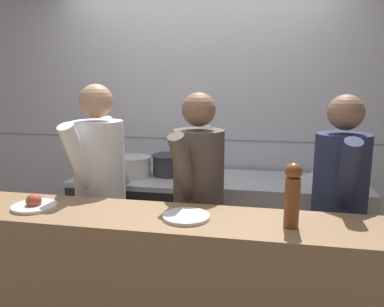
{
  "coord_description": "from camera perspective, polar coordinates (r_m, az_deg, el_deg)",
  "views": [
    {
      "loc": [
        0.59,
        -2.06,
        1.68
      ],
      "look_at": [
        0.06,
        0.6,
        1.15
      ],
      "focal_mm": 35.0,
      "sensor_mm": 36.0,
      "label": 1
    }
  ],
  "objects": [
    {
      "name": "mixing_bowl_steel",
      "position": [
        3.15,
        17.91,
        -3.26
      ],
      "size": [
        0.22,
        0.22,
        0.08
      ],
      "color": "#B7BABF",
      "rests_on": "prep_counter"
    },
    {
      "name": "pass_counter",
      "position": [
        2.2,
        -0.42,
        -21.85
      ],
      "size": [
        3.02,
        0.45,
        0.98
      ],
      "color": "#93704C",
      "rests_on": "ground_plane"
    },
    {
      "name": "chef_line",
      "position": [
        2.51,
        21.39,
        -8.05
      ],
      "size": [
        0.34,
        0.7,
        1.6
      ],
      "rotation": [
        0.0,
        0.0,
        -0.03
      ],
      "color": "black",
      "rests_on": "ground_plane"
    },
    {
      "name": "pepper_mill",
      "position": [
        1.86,
        15.05,
        -5.95
      ],
      "size": [
        0.08,
        0.08,
        0.32
      ],
      "color": "brown",
      "rests_on": "pass_counter"
    },
    {
      "name": "plated_dish_appetiser",
      "position": [
        1.96,
        -0.88,
        -9.58
      ],
      "size": [
        0.25,
        0.25,
        0.02
      ],
      "color": "white",
      "rests_on": "pass_counter"
    },
    {
      "name": "braising_pot",
      "position": [
        3.21,
        -3.44,
        -1.63
      ],
      "size": [
        0.3,
        0.3,
        0.18
      ],
      "color": "#2D2D33",
      "rests_on": "oven_range"
    },
    {
      "name": "sauce_pot",
      "position": [
        3.19,
        -8.87,
        -1.87
      ],
      "size": [
        0.3,
        0.3,
        0.17
      ],
      "color": "beige",
      "rests_on": "oven_range"
    },
    {
      "name": "wall_back_tiled",
      "position": [
        3.45,
        1.26,
        4.74
      ],
      "size": [
        8.0,
        0.06,
        2.6
      ],
      "color": "silver",
      "rests_on": "ground_plane"
    },
    {
      "name": "plated_dish_main",
      "position": [
        2.29,
        -22.93,
        -7.16
      ],
      "size": [
        0.24,
        0.24,
        0.08
      ],
      "color": "white",
      "rests_on": "pass_counter"
    },
    {
      "name": "prep_counter",
      "position": [
        3.23,
        12.74,
        -11.77
      ],
      "size": [
        1.36,
        0.65,
        0.89
      ],
      "color": "#B7BABF",
      "rests_on": "ground_plane"
    },
    {
      "name": "chef_head_cook",
      "position": [
        2.65,
        -13.75,
        -5.85
      ],
      "size": [
        0.39,
        0.73,
        1.66
      ],
      "rotation": [
        0.0,
        0.0,
        -0.18
      ],
      "color": "black",
      "rests_on": "ground_plane"
    },
    {
      "name": "oven_range",
      "position": [
        3.4,
        -8.48,
        -10.4
      ],
      "size": [
        0.96,
        0.71,
        0.88
      ],
      "color": "#232326",
      "rests_on": "ground_plane"
    },
    {
      "name": "stock_pot",
      "position": [
        3.38,
        -13.01,
        -1.48
      ],
      "size": [
        0.24,
        0.24,
        0.15
      ],
      "color": "#B7BABF",
      "rests_on": "oven_range"
    },
    {
      "name": "chef_sous",
      "position": [
        2.45,
        0.98,
        -7.57
      ],
      "size": [
        0.4,
        0.7,
        1.61
      ],
      "rotation": [
        0.0,
        0.0,
        -0.26
      ],
      "color": "black",
      "rests_on": "ground_plane"
    }
  ]
}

